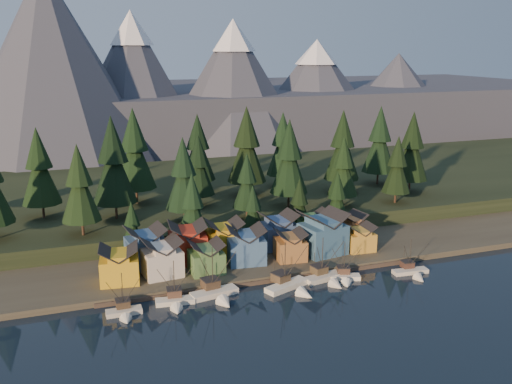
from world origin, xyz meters
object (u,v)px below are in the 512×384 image
object	(u,v)px
boat_4	(326,273)
house_front_1	(162,256)
boat_6	(413,268)
house_front_0	(119,263)
boat_1	(175,296)
boat_2	(216,288)
boat_0	(124,307)
house_back_0	(146,246)
house_back_1	(188,241)
boat_3	(291,281)
boat_5	(345,273)

from	to	relation	value
boat_4	house_front_1	distance (m)	39.49
boat_4	boat_6	world-z (taller)	boat_4
house_front_0	boat_1	bearing A→B (deg)	-45.34
boat_4	house_front_1	world-z (taller)	boat_4
boat_1	boat_2	size ratio (longest dim) A/B	0.86
boat_6	house_front_0	distance (m)	70.81
boat_1	boat_2	distance (m)	9.50
boat_0	house_back_0	bearing A→B (deg)	69.87
house_front_1	boat_2	bearing A→B (deg)	-60.02
boat_0	boat_1	bearing A→B (deg)	6.50
house_front_0	boat_2	bearing A→B (deg)	-25.49
house_back_1	house_front_1	bearing A→B (deg)	-133.96
boat_1	boat_4	distance (m)	36.75
boat_0	boat_4	distance (m)	47.87
boat_2	boat_6	bearing A→B (deg)	-13.62
boat_3	house_back_0	xyz separation A→B (m)	(-29.58, 22.71, 4.48)
boat_6	house_back_0	bearing A→B (deg)	163.30
boat_1	boat_6	world-z (taller)	boat_1
house_front_1	house_back_0	xyz separation A→B (m)	(-2.61, 7.55, 0.46)
boat_2	boat_6	world-z (taller)	boat_2
boat_4	boat_6	distance (m)	22.13
boat_3	boat_4	size ratio (longest dim) A/B	1.05
house_back_0	house_front_1	bearing A→B (deg)	-77.71
house_front_0	house_back_1	size ratio (longest dim) A/B	0.95
boat_3	boat_4	bearing A→B (deg)	-11.77
boat_1	boat_3	size ratio (longest dim) A/B	0.88
boat_1	boat_3	xyz separation A→B (m)	(26.79, -1.05, 0.09)
boat_5	house_back_1	size ratio (longest dim) A/B	1.00
boat_0	boat_5	distance (m)	52.29
boat_4	boat_6	bearing A→B (deg)	-20.35
house_back_0	boat_1	bearing A→B (deg)	-89.40
boat_3	house_front_1	xyz separation A→B (m)	(-26.97, 15.16, 4.02)
house_front_1	house_front_0	bearing A→B (deg)	177.93
boat_1	house_back_1	xyz separation A→B (m)	(7.61, 20.86, 4.71)
boat_4	boat_6	size ratio (longest dim) A/B	1.17
boat_0	boat_2	xyz separation A→B (m)	(20.56, 2.01, 0.33)
boat_3	house_back_1	size ratio (longest dim) A/B	1.22
house_back_1	house_front_0	bearing A→B (deg)	-152.29
boat_3	boat_6	bearing A→B (deg)	-24.71
boat_1	boat_5	xyz separation A→B (m)	(41.19, -0.23, -0.11)
house_front_1	boat_4	bearing A→B (deg)	-25.71
boat_2	house_front_1	xyz separation A→B (m)	(-9.66, 13.42, 3.87)
boat_2	house_back_1	bearing A→B (deg)	85.61
boat_6	house_front_1	world-z (taller)	house_front_1
boat_1	house_front_1	size ratio (longest dim) A/B	1.14
house_back_1	boat_0	bearing A→B (deg)	-124.96
boat_4	house_front_0	xyz separation A→B (m)	(-46.94, 12.76, 3.84)
boat_0	boat_4	bearing A→B (deg)	2.13
boat_5	house_back_0	distance (m)	49.36
boat_2	house_back_0	bearing A→B (deg)	110.64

